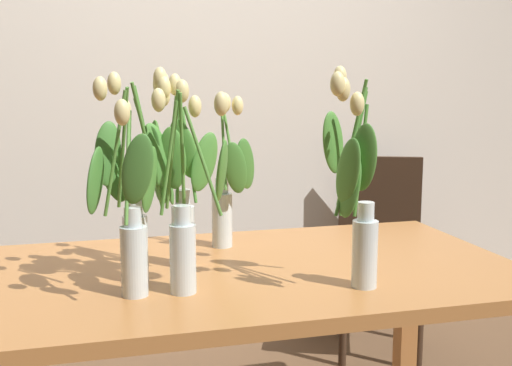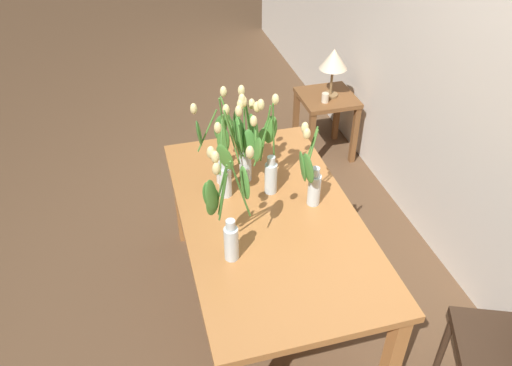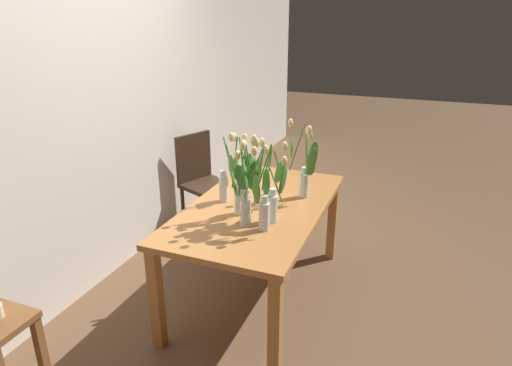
{
  "view_description": "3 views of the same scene",
  "coord_description": "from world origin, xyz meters",
  "px_view_note": "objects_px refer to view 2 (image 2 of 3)",
  "views": [
    {
      "loc": [
        -0.43,
        -1.72,
        1.27
      ],
      "look_at": [
        0.02,
        -0.02,
        0.99
      ],
      "focal_mm": 43.54,
      "sensor_mm": 36.0,
      "label": 1
    },
    {
      "loc": [
        1.93,
        -0.59,
        2.47
      ],
      "look_at": [
        -0.07,
        -0.05,
        0.91
      ],
      "focal_mm": 35.72,
      "sensor_mm": 36.0,
      "label": 2
    },
    {
      "loc": [
        -2.65,
        -1.03,
        2.0
      ],
      "look_at": [
        -0.1,
        -0.02,
        0.94
      ],
      "focal_mm": 31.0,
      "sensor_mm": 36.0,
      "label": 3
    }
  ],
  "objects_px": {
    "tulip_vase_0": "(267,159)",
    "tulip_vase_3": "(311,180)",
    "tulip_vase_5": "(226,215)",
    "tulip_vase_1": "(223,145)",
    "pillar_candle": "(325,98)",
    "table_lamp": "(334,60)",
    "dining_table": "(269,227)",
    "tulip_vase_4": "(248,151)",
    "side_table": "(326,109)",
    "tulip_vase_2": "(228,159)"
  },
  "relations": [
    {
      "from": "tulip_vase_0",
      "to": "tulip_vase_3",
      "type": "distance_m",
      "value": 0.26
    },
    {
      "from": "tulip_vase_5",
      "to": "tulip_vase_1",
      "type": "bearing_deg",
      "value": 169.07
    },
    {
      "from": "tulip_vase_0",
      "to": "tulip_vase_3",
      "type": "bearing_deg",
      "value": 46.99
    },
    {
      "from": "tulip_vase_0",
      "to": "tulip_vase_3",
      "type": "relative_size",
      "value": 1.12
    },
    {
      "from": "tulip_vase_3",
      "to": "pillar_candle",
      "type": "xyz_separation_m",
      "value": [
        -1.39,
        0.65,
        -0.32
      ]
    },
    {
      "from": "tulip_vase_1",
      "to": "table_lamp",
      "type": "xyz_separation_m",
      "value": [
        -1.14,
        1.11,
        -0.12
      ]
    },
    {
      "from": "tulip_vase_1",
      "to": "tulip_vase_3",
      "type": "height_order",
      "value": "tulip_vase_1"
    },
    {
      "from": "dining_table",
      "to": "tulip_vase_0",
      "type": "bearing_deg",
      "value": 167.4
    },
    {
      "from": "tulip_vase_4",
      "to": "tulip_vase_5",
      "type": "xyz_separation_m",
      "value": [
        0.53,
        -0.24,
        0.04
      ]
    },
    {
      "from": "tulip_vase_4",
      "to": "tulip_vase_0",
      "type": "bearing_deg",
      "value": 29.71
    },
    {
      "from": "tulip_vase_3",
      "to": "tulip_vase_4",
      "type": "relative_size",
      "value": 0.9
    },
    {
      "from": "tulip_vase_1",
      "to": "pillar_candle",
      "type": "bearing_deg",
      "value": 135.6
    },
    {
      "from": "side_table",
      "to": "table_lamp",
      "type": "relative_size",
      "value": 1.38
    },
    {
      "from": "table_lamp",
      "to": "tulip_vase_3",
      "type": "bearing_deg",
      "value": -26.2
    },
    {
      "from": "pillar_candle",
      "to": "tulip_vase_2",
      "type": "bearing_deg",
      "value": -41.17
    },
    {
      "from": "tulip_vase_2",
      "to": "tulip_vase_4",
      "type": "distance_m",
      "value": 0.16
    },
    {
      "from": "pillar_candle",
      "to": "table_lamp",
      "type": "bearing_deg",
      "value": 137.17
    },
    {
      "from": "tulip_vase_5",
      "to": "side_table",
      "type": "bearing_deg",
      "value": 145.03
    },
    {
      "from": "tulip_vase_0",
      "to": "pillar_candle",
      "type": "relative_size",
      "value": 7.6
    },
    {
      "from": "tulip_vase_0",
      "to": "tulip_vase_1",
      "type": "xyz_separation_m",
      "value": [
        -0.16,
        -0.2,
        0.02
      ]
    },
    {
      "from": "tulip_vase_3",
      "to": "pillar_candle",
      "type": "height_order",
      "value": "tulip_vase_3"
    },
    {
      "from": "dining_table",
      "to": "tulip_vase_2",
      "type": "distance_m",
      "value": 0.42
    },
    {
      "from": "side_table",
      "to": "pillar_candle",
      "type": "bearing_deg",
      "value": -32.34
    },
    {
      "from": "tulip_vase_0",
      "to": "tulip_vase_5",
      "type": "distance_m",
      "value": 0.51
    },
    {
      "from": "dining_table",
      "to": "tulip_vase_0",
      "type": "height_order",
      "value": "tulip_vase_0"
    },
    {
      "from": "tulip_vase_5",
      "to": "dining_table",
      "type": "bearing_deg",
      "value": 129.29
    },
    {
      "from": "tulip_vase_2",
      "to": "tulip_vase_3",
      "type": "height_order",
      "value": "tulip_vase_2"
    },
    {
      "from": "tulip_vase_2",
      "to": "tulip_vase_5",
      "type": "relative_size",
      "value": 0.95
    },
    {
      "from": "tulip_vase_0",
      "to": "tulip_vase_1",
      "type": "height_order",
      "value": "tulip_vase_1"
    },
    {
      "from": "dining_table",
      "to": "side_table",
      "type": "height_order",
      "value": "dining_table"
    },
    {
      "from": "tulip_vase_0",
      "to": "table_lamp",
      "type": "height_order",
      "value": "tulip_vase_0"
    },
    {
      "from": "side_table",
      "to": "tulip_vase_5",
      "type": "bearing_deg",
      "value": -34.97
    },
    {
      "from": "tulip_vase_3",
      "to": "table_lamp",
      "type": "relative_size",
      "value": 1.28
    },
    {
      "from": "tulip_vase_3",
      "to": "tulip_vase_5",
      "type": "height_order",
      "value": "tulip_vase_5"
    },
    {
      "from": "tulip_vase_3",
      "to": "pillar_candle",
      "type": "distance_m",
      "value": 1.57
    },
    {
      "from": "tulip_vase_5",
      "to": "side_table",
      "type": "xyz_separation_m",
      "value": [
        -1.72,
        1.2,
        -0.55
      ]
    },
    {
      "from": "tulip_vase_5",
      "to": "table_lamp",
      "type": "height_order",
      "value": "tulip_vase_5"
    },
    {
      "from": "tulip_vase_3",
      "to": "tulip_vase_5",
      "type": "distance_m",
      "value": 0.55
    },
    {
      "from": "tulip_vase_3",
      "to": "tulip_vase_4",
      "type": "xyz_separation_m",
      "value": [
        -0.3,
        -0.26,
        0.03
      ]
    },
    {
      "from": "tulip_vase_3",
      "to": "tulip_vase_1",
      "type": "bearing_deg",
      "value": -130.97
    },
    {
      "from": "tulip_vase_0",
      "to": "tulip_vase_3",
      "type": "height_order",
      "value": "tulip_vase_0"
    },
    {
      "from": "tulip_vase_5",
      "to": "side_table",
      "type": "relative_size",
      "value": 1.06
    },
    {
      "from": "tulip_vase_4",
      "to": "pillar_candle",
      "type": "height_order",
      "value": "tulip_vase_4"
    },
    {
      "from": "dining_table",
      "to": "tulip_vase_1",
      "type": "xyz_separation_m",
      "value": [
        -0.35,
        -0.16,
        0.33
      ]
    },
    {
      "from": "tulip_vase_0",
      "to": "pillar_candle",
      "type": "distance_m",
      "value": 1.52
    },
    {
      "from": "tulip_vase_5",
      "to": "table_lamp",
      "type": "relative_size",
      "value": 1.47
    },
    {
      "from": "tulip_vase_2",
      "to": "table_lamp",
      "type": "height_order",
      "value": "tulip_vase_2"
    },
    {
      "from": "side_table",
      "to": "dining_table",
      "type": "bearing_deg",
      "value": -31.92
    },
    {
      "from": "tulip_vase_0",
      "to": "tulip_vase_4",
      "type": "distance_m",
      "value": 0.14
    },
    {
      "from": "tulip_vase_2",
      "to": "tulip_vase_3",
      "type": "bearing_deg",
      "value": 61.96
    }
  ]
}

